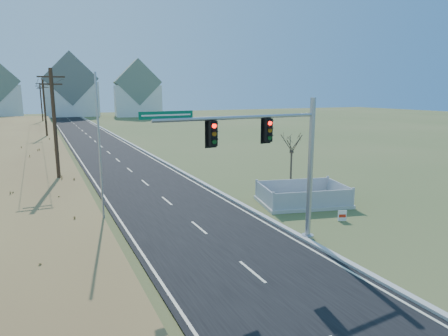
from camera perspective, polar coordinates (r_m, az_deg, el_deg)
ground at (r=18.81m, az=1.01°, el=-12.36°), size 260.00×260.00×0.00m
road at (r=66.37m, az=-18.36°, el=3.99°), size 8.00×180.00×0.06m
curb at (r=66.96m, az=-14.84°, el=4.30°), size 0.30×180.00×0.18m
utility_pole_near at (r=30.65m, az=-22.97°, el=4.93°), size 1.80×0.26×9.00m
utility_pole_mid at (r=60.58m, az=-24.20°, el=7.40°), size 1.80×0.26×9.00m
utility_pole_far at (r=90.56m, az=-24.62°, el=8.24°), size 1.80×0.26×9.00m
condo_n at (r=127.87m, az=-21.11°, el=10.32°), size 15.27×10.20×18.54m
condo_ne at (r=122.66m, az=-12.26°, el=10.44°), size 14.12×10.51×16.52m
traffic_signal_mast at (r=18.93m, az=8.12°, el=1.55°), size 8.94×1.09×7.14m
fence_enclosure at (r=27.38m, az=11.13°, el=-4.46°), size 6.38×5.03×1.28m
open_sign at (r=24.28m, az=16.53°, el=-6.56°), size 0.48×0.23×0.62m
flagpole at (r=20.19m, az=-17.13°, el=-1.35°), size 0.37×0.37×8.31m
bare_tree at (r=29.74m, az=9.67°, el=3.69°), size 1.76×1.76×4.67m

